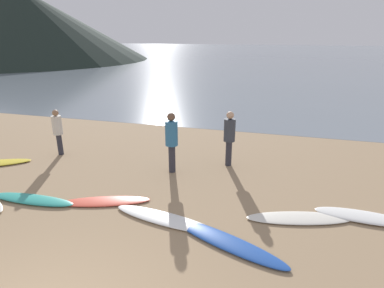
% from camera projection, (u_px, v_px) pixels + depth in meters
% --- Properties ---
extents(ground_plane, '(120.00, 120.00, 0.20)m').
position_uv_depth(ground_plane, '(203.00, 136.00, 13.07)').
color(ground_plane, '#997C5B').
rests_on(ground_plane, ground).
extents(ocean_water, '(140.00, 100.00, 0.01)m').
position_uv_depth(ocean_water, '(267.00, 55.00, 59.07)').
color(ocean_water, slate).
rests_on(ocean_water, ground).
extents(headland_hill, '(35.84, 35.84, 10.12)m').
position_uv_depth(headland_hill, '(21.00, 24.00, 46.01)').
color(headland_hill, black).
rests_on(headland_hill, ground).
extents(surfboard_2, '(2.24, 0.54, 0.09)m').
position_uv_depth(surfboard_2, '(33.00, 199.00, 7.78)').
color(surfboard_2, teal).
rests_on(surfboard_2, ground).
extents(surfboard_3, '(2.21, 1.22, 0.06)m').
position_uv_depth(surfboard_3, '(105.00, 201.00, 7.73)').
color(surfboard_3, '#D84C38').
rests_on(surfboard_3, ground).
extents(surfboard_4, '(2.48, 0.92, 0.08)m').
position_uv_depth(surfboard_4, '(164.00, 218.00, 7.00)').
color(surfboard_4, white).
rests_on(surfboard_4, ground).
extents(surfboard_5, '(2.64, 1.46, 0.08)m').
position_uv_depth(surfboard_5, '(226.00, 241.00, 6.23)').
color(surfboard_5, '#1E479E').
rests_on(surfboard_5, ground).
extents(surfboard_6, '(2.40, 1.12, 0.06)m').
position_uv_depth(surfboard_6, '(299.00, 218.00, 7.03)').
color(surfboard_6, silver).
rests_on(surfboard_6, ground).
extents(surfboard_7, '(2.06, 0.68, 0.09)m').
position_uv_depth(surfboard_7, '(363.00, 217.00, 7.05)').
color(surfboard_7, white).
rests_on(surfboard_7, ground).
extents(person_0, '(0.34, 0.34, 1.71)m').
position_uv_depth(person_0, '(229.00, 134.00, 9.58)').
color(person_0, '#2D2D38').
rests_on(person_0, ground).
extents(person_1, '(0.36, 0.36, 1.79)m').
position_uv_depth(person_1, '(172.00, 138.00, 9.11)').
color(person_1, '#2D2D38').
rests_on(person_1, ground).
extents(person_3, '(0.31, 0.31, 1.54)m').
position_uv_depth(person_3, '(58.00, 129.00, 10.48)').
color(person_3, '#2D2D38').
rests_on(person_3, ground).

